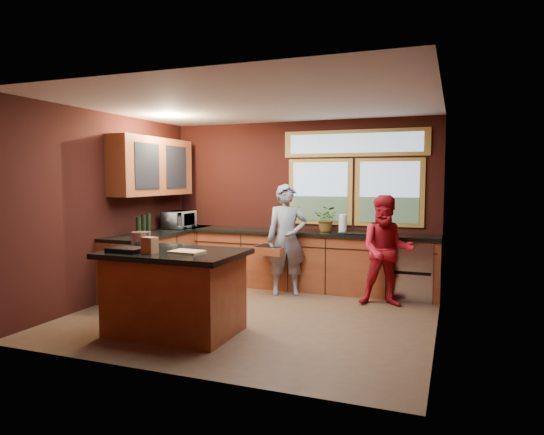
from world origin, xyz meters
The scene contains 14 objects.
floor centered at (0.00, 0.00, 0.00)m, with size 4.50×4.50×0.00m, color brown.
room_shell centered at (-0.60, 0.32, 1.80)m, with size 4.52×4.02×2.71m.
back_counter centered at (0.20, 1.70, 0.46)m, with size 4.50×0.64×0.93m.
left_counter centered at (-1.95, 0.85, 0.47)m, with size 0.64×2.30×0.93m.
island centered at (-0.56, -0.95, 0.48)m, with size 1.55×1.05×0.95m.
person_grey centered at (0.03, 1.25, 0.84)m, with size 0.61×0.40×1.68m, color slate.
person_red centered at (1.54, 1.10, 0.77)m, with size 0.75×0.58×1.54m, color #A7131E.
microwave centered at (-1.92, 1.36, 1.08)m, with size 0.53×0.36×0.29m, color #999999.
potted_plant centered at (0.52, 1.75, 1.13)m, with size 0.36×0.31×0.40m, color #999999.
paper_towel centered at (0.79, 1.70, 1.07)m, with size 0.12×0.12×0.28m, color white.
cutting_board centered at (-0.36, -1.00, 0.95)m, with size 0.35×0.25×0.02m, color tan.
stock_pot centered at (-1.11, -0.80, 1.03)m, with size 0.24×0.24×0.18m, color silver.
paper_bag centered at (-0.71, -1.20, 1.03)m, with size 0.15×0.12×0.18m, color brown.
black_tray centered at (-1.01, -1.20, 0.97)m, with size 0.40×0.28×0.05m, color black.
Camera 1 is at (2.41, -5.65, 1.77)m, focal length 32.00 mm.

